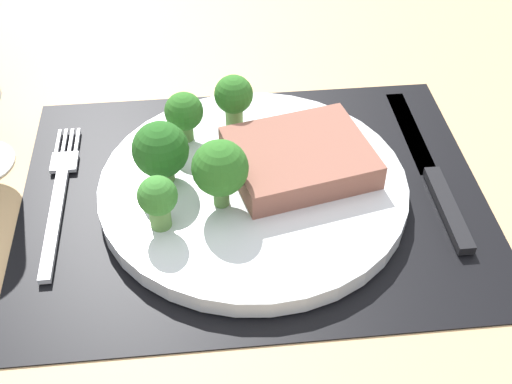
# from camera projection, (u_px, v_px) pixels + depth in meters

# --- Properties ---
(ground_plane) EXTENTS (1.40, 1.10, 0.03)m
(ground_plane) POSITION_uv_depth(u_px,v_px,m) (253.00, 209.00, 0.60)
(ground_plane) COLOR tan
(placemat) EXTENTS (0.41, 0.31, 0.00)m
(placemat) POSITION_uv_depth(u_px,v_px,m) (253.00, 195.00, 0.59)
(placemat) COLOR black
(placemat) RESTS_ON ground_plane
(plate) EXTENTS (0.27, 0.27, 0.02)m
(plate) POSITION_uv_depth(u_px,v_px,m) (253.00, 187.00, 0.58)
(plate) COLOR silver
(plate) RESTS_ON placemat
(steak) EXTENTS (0.14, 0.12, 0.02)m
(steak) POSITION_uv_depth(u_px,v_px,m) (299.00, 157.00, 0.58)
(steak) COLOR #8C5647
(steak) RESTS_ON plate
(broccoli_back_left) EXTENTS (0.05, 0.05, 0.06)m
(broccoli_back_left) POSITION_uv_depth(u_px,v_px,m) (161.00, 150.00, 0.56)
(broccoli_back_left) COLOR #5B8942
(broccoli_back_left) RESTS_ON plate
(broccoli_center) EXTENTS (0.04, 0.04, 0.05)m
(broccoli_center) POSITION_uv_depth(u_px,v_px,m) (234.00, 96.00, 0.61)
(broccoli_center) COLOR #6B994C
(broccoli_center) RESTS_ON plate
(broccoli_near_fork) EXTENTS (0.03, 0.03, 0.05)m
(broccoli_near_fork) POSITION_uv_depth(u_px,v_px,m) (158.00, 199.00, 0.52)
(broccoli_near_fork) COLOR #5B8942
(broccoli_near_fork) RESTS_ON plate
(broccoli_front_edge) EXTENTS (0.04, 0.04, 0.05)m
(broccoli_front_edge) POSITION_uv_depth(u_px,v_px,m) (184.00, 113.00, 0.60)
(broccoli_front_edge) COLOR #5B8942
(broccoli_front_edge) RESTS_ON plate
(broccoli_near_steak) EXTENTS (0.05, 0.05, 0.06)m
(broccoli_near_steak) POSITION_uv_depth(u_px,v_px,m) (220.00, 169.00, 0.53)
(broccoli_near_steak) COLOR #5B8942
(broccoli_near_steak) RESTS_ON plate
(fork) EXTENTS (0.02, 0.19, 0.01)m
(fork) POSITION_uv_depth(u_px,v_px,m) (59.00, 194.00, 0.58)
(fork) COLOR silver
(fork) RESTS_ON placemat
(knife) EXTENTS (0.02, 0.23, 0.01)m
(knife) POSITION_uv_depth(u_px,v_px,m) (433.00, 175.00, 0.60)
(knife) COLOR black
(knife) RESTS_ON placemat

